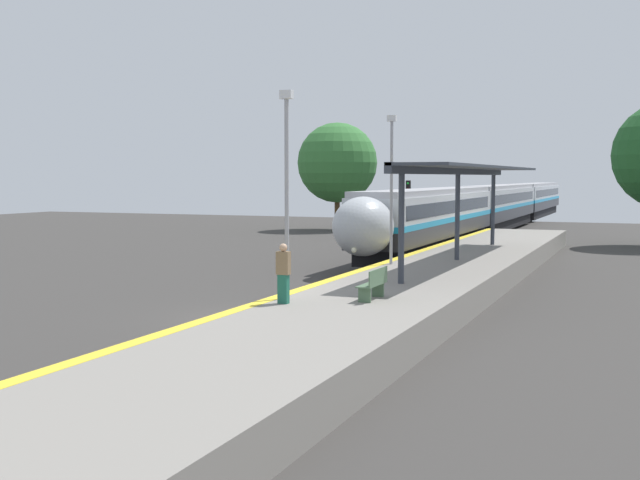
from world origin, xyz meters
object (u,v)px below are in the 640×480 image
at_px(lamppost_mid, 391,180).
at_px(person_waiting, 283,273).
at_px(railway_signal, 408,206).
at_px(train, 496,205).
at_px(platform_bench, 374,283).
at_px(lamppost_near, 287,182).

bearing_deg(lamppost_mid, person_waiting, -88.55).
xyz_separation_m(person_waiting, railway_signal, (-5.00, 29.34, 0.76)).
relative_size(train, platform_bench, 44.06).
distance_m(train, railway_signal, 17.41).
xyz_separation_m(person_waiting, lamppost_near, (-0.27, 0.82, 2.49)).
height_order(lamppost_near, lamppost_mid, same).
relative_size(platform_bench, person_waiting, 0.94).
distance_m(railway_signal, lamppost_near, 28.96).
xyz_separation_m(railway_signal, lamppost_near, (4.73, -28.52, 1.73)).
xyz_separation_m(platform_bench, railway_signal, (-7.09, 27.73, 1.14)).
xyz_separation_m(lamppost_near, lamppost_mid, (0.00, 9.87, 0.00)).
relative_size(person_waiting, railway_signal, 0.39).
bearing_deg(person_waiting, lamppost_mid, 91.45).
bearing_deg(platform_bench, lamppost_near, -161.59).
relative_size(platform_bench, lamppost_mid, 0.26).
distance_m(train, lamppost_near, 45.85).
xyz_separation_m(train, lamppost_near, (2.24, -45.74, 2.16)).
distance_m(platform_bench, lamppost_near, 3.80).
bearing_deg(lamppost_mid, railway_signal, 104.23).
relative_size(train, railway_signal, 16.21).
distance_m(person_waiting, lamppost_mid, 10.98).
height_order(person_waiting, railway_signal, railway_signal).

